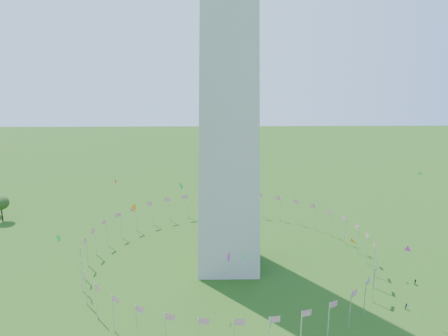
{
  "coord_description": "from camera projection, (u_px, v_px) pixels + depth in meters",
  "views": [
    {
      "loc": [
        -3.41,
        -64.17,
        58.61
      ],
      "look_at": [
        -1.47,
        35.0,
        32.73
      ],
      "focal_mm": 35.0,
      "sensor_mm": 36.0,
      "label": 1
    }
  ],
  "objects": [
    {
      "name": "kites_aloft",
      "position": [
        311.0,
        230.0,
        98.19
      ],
      "size": [
        108.12,
        78.37,
        37.67
      ],
      "color": "orange",
      "rests_on": "ground"
    },
    {
      "name": "flag_ring",
      "position": [
        228.0,
        250.0,
        124.18
      ],
      "size": [
        80.24,
        80.24,
        9.0
      ],
      "color": "silver",
      "rests_on": "ground"
    }
  ]
}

